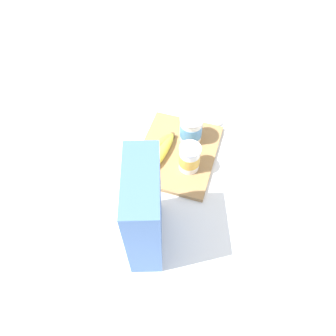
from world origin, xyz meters
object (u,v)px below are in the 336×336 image
at_px(cutting_board, 177,153).
at_px(yogurt_cup_front, 191,129).
at_px(banana_bunch, 158,150).
at_px(spoon, 212,117).
at_px(yogurt_cup_back, 189,158).
at_px(cereal_box, 145,212).

bearing_deg(cutting_board, yogurt_cup_front, 159.48).
bearing_deg(banana_bunch, cutting_board, 112.65).
bearing_deg(spoon, yogurt_cup_back, -5.24).
bearing_deg(banana_bunch, yogurt_cup_back, 78.33).
xyz_separation_m(cereal_box, yogurt_cup_front, (-0.36, 0.02, -0.08)).
relative_size(cereal_box, banana_bunch, 1.71).
relative_size(banana_bunch, spoon, 1.42).
xyz_separation_m(yogurt_cup_front, yogurt_cup_back, (0.11, 0.02, -0.00)).
height_order(cutting_board, yogurt_cup_front, yogurt_cup_front).
distance_m(yogurt_cup_front, yogurt_cup_back, 0.11).
xyz_separation_m(banana_bunch, spoon, (-0.21, 0.13, -0.03)).
height_order(yogurt_cup_front, spoon, yogurt_cup_front).
bearing_deg(yogurt_cup_back, banana_bunch, -101.67).
relative_size(cutting_board, banana_bunch, 1.73).
distance_m(cutting_board, cereal_box, 0.32).
xyz_separation_m(cutting_board, yogurt_cup_back, (0.05, 0.05, 0.05)).
bearing_deg(yogurt_cup_front, spoon, 159.68).
height_order(cereal_box, yogurt_cup_front, cereal_box).
height_order(yogurt_cup_front, banana_bunch, yogurt_cup_front).
xyz_separation_m(yogurt_cup_front, spoon, (-0.12, 0.05, -0.06)).
distance_m(cereal_box, spoon, 0.51).
bearing_deg(cutting_board, cereal_box, 0.30).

